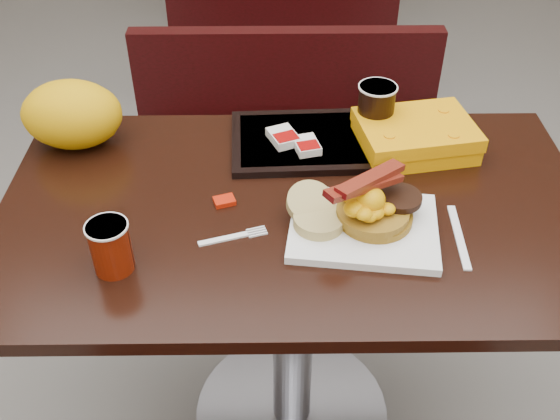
{
  "coord_description": "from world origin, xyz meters",
  "views": [
    {
      "loc": [
        -0.04,
        -1.01,
        1.57
      ],
      "look_at": [
        -0.03,
        -0.08,
        0.8
      ],
      "focal_mm": 41.35,
      "sensor_mm": 36.0,
      "label": 1
    }
  ],
  "objects_px": {
    "pancake_stack": "(375,213)",
    "bench_far_s": "(282,14)",
    "hashbrown_sleeve_left": "(283,137)",
    "tray": "(310,141)",
    "table_near": "(293,326)",
    "bench_near_n": "(287,162)",
    "coffee_cup_near": "(111,247)",
    "knife": "(459,237)",
    "platter": "(363,228)",
    "paper_bag": "(72,114)",
    "hashbrown_sleeve_right": "(307,145)",
    "clamshell": "(415,136)",
    "coffee_cup_far": "(376,109)",
    "fork": "(223,239)"
  },
  "relations": [
    {
      "from": "pancake_stack",
      "to": "bench_far_s",
      "type": "bearing_deg",
      "value": 94.34
    },
    {
      "from": "hashbrown_sleeve_left",
      "to": "tray",
      "type": "bearing_deg",
      "value": -12.97
    },
    {
      "from": "bench_far_s",
      "to": "hashbrown_sleeve_left",
      "type": "relative_size",
      "value": 13.27
    },
    {
      "from": "table_near",
      "to": "bench_near_n",
      "type": "xyz_separation_m",
      "value": [
        0.0,
        0.7,
        -0.02
      ]
    },
    {
      "from": "coffee_cup_near",
      "to": "knife",
      "type": "distance_m",
      "value": 0.64
    },
    {
      "from": "platter",
      "to": "paper_bag",
      "type": "relative_size",
      "value": 1.27
    },
    {
      "from": "coffee_cup_near",
      "to": "paper_bag",
      "type": "xyz_separation_m",
      "value": [
        -0.16,
        0.41,
        0.03
      ]
    },
    {
      "from": "bench_near_n",
      "to": "tray",
      "type": "relative_size",
      "value": 2.83
    },
    {
      "from": "platter",
      "to": "hashbrown_sleeve_left",
      "type": "bearing_deg",
      "value": 124.65
    },
    {
      "from": "hashbrown_sleeve_right",
      "to": "paper_bag",
      "type": "xyz_separation_m",
      "value": [
        -0.52,
        0.05,
        0.05
      ]
    },
    {
      "from": "bench_far_s",
      "to": "pancake_stack",
      "type": "distance_m",
      "value": 2.02
    },
    {
      "from": "hashbrown_sleeve_right",
      "to": "clamshell",
      "type": "height_order",
      "value": "clamshell"
    },
    {
      "from": "tray",
      "to": "coffee_cup_far",
      "type": "relative_size",
      "value": 3.13
    },
    {
      "from": "bench_far_s",
      "to": "hashbrown_sleeve_left",
      "type": "distance_m",
      "value": 1.74
    },
    {
      "from": "coffee_cup_near",
      "to": "coffee_cup_far",
      "type": "bearing_deg",
      "value": 39.51
    },
    {
      "from": "table_near",
      "to": "pancake_stack",
      "type": "xyz_separation_m",
      "value": [
        0.15,
        -0.07,
        0.41
      ]
    },
    {
      "from": "bench_far_s",
      "to": "paper_bag",
      "type": "relative_size",
      "value": 4.53
    },
    {
      "from": "table_near",
      "to": "pancake_stack",
      "type": "distance_m",
      "value": 0.44
    },
    {
      "from": "tray",
      "to": "platter",
      "type": "bearing_deg",
      "value": -76.02
    },
    {
      "from": "pancake_stack",
      "to": "hashbrown_sleeve_left",
      "type": "height_order",
      "value": "pancake_stack"
    },
    {
      "from": "platter",
      "to": "knife",
      "type": "relative_size",
      "value": 1.55
    },
    {
      "from": "coffee_cup_near",
      "to": "hashbrown_sleeve_right",
      "type": "xyz_separation_m",
      "value": [
        0.36,
        0.35,
        -0.02
      ]
    },
    {
      "from": "pancake_stack",
      "to": "coffee_cup_near",
      "type": "height_order",
      "value": "coffee_cup_near"
    },
    {
      "from": "coffee_cup_far",
      "to": "fork",
      "type": "bearing_deg",
      "value": -132.72
    },
    {
      "from": "bench_far_s",
      "to": "knife",
      "type": "relative_size",
      "value": 5.52
    },
    {
      "from": "fork",
      "to": "clamshell",
      "type": "relative_size",
      "value": 0.53
    },
    {
      "from": "bench_far_s",
      "to": "bench_near_n",
      "type": "bearing_deg",
      "value": -90.0
    },
    {
      "from": "pancake_stack",
      "to": "bench_near_n",
      "type": "bearing_deg",
      "value": 101.03
    },
    {
      "from": "bench_near_n",
      "to": "hashbrown_sleeve_left",
      "type": "height_order",
      "value": "hashbrown_sleeve_left"
    },
    {
      "from": "bench_near_n",
      "to": "table_near",
      "type": "bearing_deg",
      "value": -90.0
    },
    {
      "from": "bench_far_s",
      "to": "coffee_cup_near",
      "type": "distance_m",
      "value": 2.15
    },
    {
      "from": "bench_far_s",
      "to": "knife",
      "type": "xyz_separation_m",
      "value": [
        0.31,
        -2.0,
        0.39
      ]
    },
    {
      "from": "bench_near_n",
      "to": "hashbrown_sleeve_right",
      "type": "xyz_separation_m",
      "value": [
        0.03,
        -0.52,
        0.42
      ]
    },
    {
      "from": "coffee_cup_far",
      "to": "platter",
      "type": "bearing_deg",
      "value": -100.19
    },
    {
      "from": "knife",
      "to": "hashbrown_sleeve_right",
      "type": "bearing_deg",
      "value": -132.19
    },
    {
      "from": "coffee_cup_near",
      "to": "hashbrown_sleeve_left",
      "type": "relative_size",
      "value": 1.32
    },
    {
      "from": "table_near",
      "to": "hashbrown_sleeve_left",
      "type": "relative_size",
      "value": 15.92
    },
    {
      "from": "coffee_cup_near",
      "to": "tray",
      "type": "distance_m",
      "value": 0.54
    },
    {
      "from": "pancake_stack",
      "to": "platter",
      "type": "bearing_deg",
      "value": -146.01
    },
    {
      "from": "knife",
      "to": "paper_bag",
      "type": "distance_m",
      "value": 0.87
    },
    {
      "from": "hashbrown_sleeve_right",
      "to": "bench_far_s",
      "type": "bearing_deg",
      "value": 76.32
    },
    {
      "from": "fork",
      "to": "pancake_stack",
      "type": "bearing_deg",
      "value": -10.1
    },
    {
      "from": "bench_near_n",
      "to": "clamshell",
      "type": "relative_size",
      "value": 4.0
    },
    {
      "from": "clamshell",
      "to": "paper_bag",
      "type": "height_order",
      "value": "paper_bag"
    },
    {
      "from": "fork",
      "to": "coffee_cup_far",
      "type": "height_order",
      "value": "coffee_cup_far"
    },
    {
      "from": "platter",
      "to": "hashbrown_sleeve_left",
      "type": "height_order",
      "value": "hashbrown_sleeve_left"
    },
    {
      "from": "hashbrown_sleeve_right",
      "to": "coffee_cup_far",
      "type": "height_order",
      "value": "coffee_cup_far"
    },
    {
      "from": "table_near",
      "to": "paper_bag",
      "type": "bearing_deg",
      "value": 154.88
    },
    {
      "from": "coffee_cup_far",
      "to": "tray",
      "type": "bearing_deg",
      "value": -167.89
    },
    {
      "from": "platter",
      "to": "knife",
      "type": "height_order",
      "value": "platter"
    }
  ]
}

